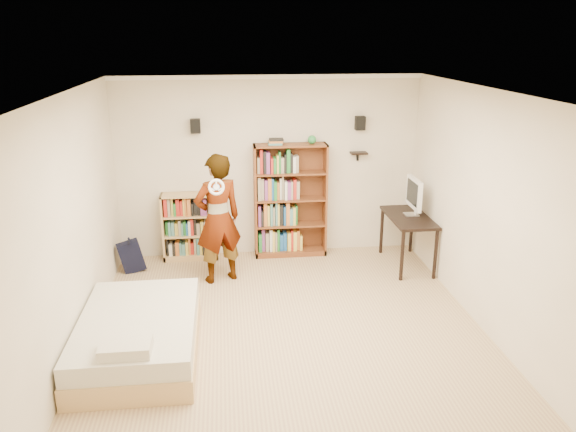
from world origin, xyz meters
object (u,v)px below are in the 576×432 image
at_px(tall_bookshelf, 290,201).
at_px(computer_desk, 407,241).
at_px(low_bookshelf, 190,227).
at_px(person, 218,219).
at_px(daybed, 138,331).

height_order(tall_bookshelf, computer_desk, tall_bookshelf).
xyz_separation_m(low_bookshelf, person, (0.44, -0.85, 0.39)).
relative_size(low_bookshelf, person, 0.57).
height_order(tall_bookshelf, daybed, tall_bookshelf).
bearing_deg(low_bookshelf, person, -62.77).
xyz_separation_m(computer_desk, person, (-2.72, -0.22, 0.51)).
relative_size(tall_bookshelf, low_bookshelf, 1.70).
distance_m(low_bookshelf, computer_desk, 3.22).
bearing_deg(person, computer_desk, 162.39).
xyz_separation_m(tall_bookshelf, low_bookshelf, (-1.51, 0.01, -0.35)).
height_order(low_bookshelf, daybed, low_bookshelf).
bearing_deg(tall_bookshelf, person, -142.00).
height_order(low_bookshelf, computer_desk, low_bookshelf).
height_order(computer_desk, daybed, computer_desk).
relative_size(tall_bookshelf, computer_desk, 1.55).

